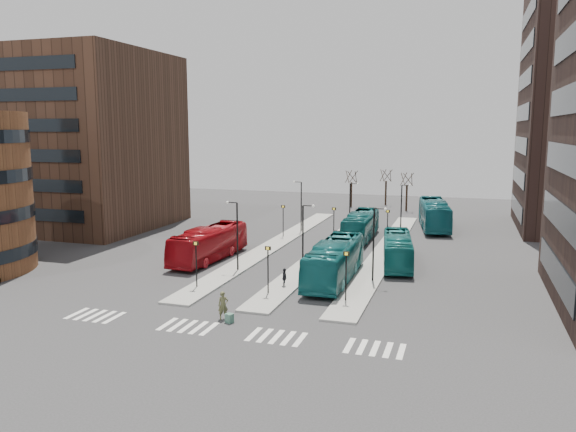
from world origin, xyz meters
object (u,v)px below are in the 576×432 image
(red_bus, at_px, (209,243))
(commuter_a, at_px, (195,255))
(traveller, at_px, (223,305))
(teal_bus_a, at_px, (335,261))
(commuter_c, at_px, (312,265))
(suitcase, at_px, (229,318))
(teal_bus_c, at_px, (398,250))
(teal_bus_b, at_px, (361,225))
(commuter_b, at_px, (284,278))
(teal_bus_d, at_px, (434,214))

(red_bus, height_order, commuter_a, red_bus)
(red_bus, relative_size, traveller, 6.17)
(teal_bus_a, height_order, traveller, teal_bus_a)
(red_bus, relative_size, commuter_c, 6.53)
(suitcase, xyz_separation_m, commuter_a, (-9.61, 13.98, 0.50))
(teal_bus_a, xyz_separation_m, teal_bus_c, (4.35, 7.03, -0.24))
(teal_bus_b, bearing_deg, traveller, -97.82)
(teal_bus_a, distance_m, teal_bus_c, 8.27)
(suitcase, xyz_separation_m, red_bus, (-8.95, 15.76, 1.31))
(teal_bus_c, bearing_deg, teal_bus_a, -129.93)
(traveller, distance_m, commuter_b, 8.51)
(teal_bus_b, height_order, traveller, teal_bus_b)
(teal_bus_a, height_order, commuter_a, teal_bus_a)
(commuter_c, bearing_deg, teal_bus_c, 167.83)
(red_bus, bearing_deg, commuter_a, -107.25)
(suitcase, bearing_deg, commuter_c, 103.67)
(commuter_a, distance_m, commuter_c, 11.64)
(teal_bus_c, bearing_deg, commuter_c, -146.07)
(suitcase, xyz_separation_m, teal_bus_d, (10.68, 40.10, 1.51))
(teal_bus_c, height_order, commuter_a, teal_bus_c)
(teal_bus_d, relative_size, commuter_a, 8.08)
(traveller, xyz_separation_m, commuter_b, (1.56, 8.36, -0.16))
(teal_bus_b, relative_size, teal_bus_d, 0.86)
(commuter_c, bearing_deg, commuter_b, 21.18)
(teal_bus_b, relative_size, commuter_a, 6.98)
(teal_bus_b, bearing_deg, commuter_b, -96.44)
(teal_bus_d, bearing_deg, red_bus, -136.98)
(teal_bus_b, xyz_separation_m, teal_bus_d, (7.64, 9.54, 0.25))
(teal_bus_a, bearing_deg, teal_bus_c, 57.46)
(teal_bus_c, height_order, traveller, teal_bus_c)
(teal_bus_d, height_order, commuter_a, teal_bus_d)
(commuter_a, height_order, commuter_c, commuter_c)
(teal_bus_c, bearing_deg, commuter_a, -172.33)
(teal_bus_d, xyz_separation_m, traveller, (-11.36, -39.56, -0.87))
(teal_bus_c, distance_m, commuter_a, 18.91)
(red_bus, xyz_separation_m, teal_bus_d, (19.64, 24.35, 0.20))
(suitcase, xyz_separation_m, teal_bus_c, (8.57, 19.14, 1.15))
(commuter_c, bearing_deg, suitcase, 27.10)
(teal_bus_c, bearing_deg, commuter_b, -135.07)
(teal_bus_b, height_order, commuter_a, teal_bus_b)
(suitcase, bearing_deg, teal_bus_d, 97.37)
(teal_bus_a, relative_size, teal_bus_c, 1.16)
(red_bus, height_order, teal_bus_a, teal_bus_a)
(teal_bus_b, relative_size, commuter_c, 6.34)
(suitcase, height_order, teal_bus_b, teal_bus_b)
(teal_bus_d, relative_size, commuter_c, 7.33)
(commuter_a, bearing_deg, teal_bus_d, -132.87)
(suitcase, relative_size, commuter_c, 0.34)
(commuter_c, bearing_deg, teal_bus_d, -162.18)
(suitcase, bearing_deg, traveller, 163.57)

